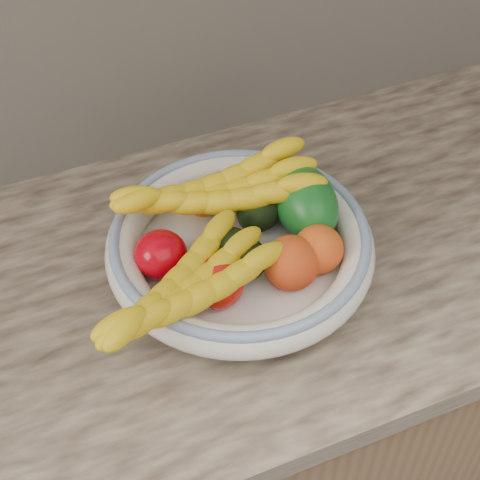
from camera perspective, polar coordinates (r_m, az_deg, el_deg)
name	(u,v)px	position (r m, az deg, el deg)	size (l,w,h in m)	color
kitchen_counter	(235,406)	(1.47, -0.39, -12.78)	(2.44, 0.66, 1.40)	brown
fruit_bowl	(240,245)	(1.06, 0.00, -0.42)	(0.39, 0.39, 0.08)	silver
clementine_back_left	(203,200)	(1.12, -2.92, 3.12)	(0.05, 0.05, 0.05)	orange
clementine_back_right	(243,196)	(1.13, 0.25, 3.44)	(0.05, 0.05, 0.04)	#E35504
tomato_left	(161,255)	(1.04, -6.16, -1.13)	(0.08, 0.08, 0.07)	#BC010E
tomato_near_left	(217,283)	(1.00, -1.82, -3.34)	(0.08, 0.08, 0.07)	#BC120A
avocado_center	(237,253)	(1.03, -0.25, -1.01)	(0.07, 0.10, 0.07)	black
avocado_right	(262,206)	(1.10, 1.70, 2.69)	(0.07, 0.10, 0.07)	black
green_mango	(305,202)	(1.09, 5.05, 2.93)	(0.09, 0.14, 0.10)	#0F5418
peach_front	(291,263)	(1.02, 4.01, -1.78)	(0.08, 0.08, 0.08)	orange
peach_right	(318,249)	(1.04, 6.10, -0.72)	(0.07, 0.07, 0.07)	orange
banana_bunch_back	(217,196)	(1.08, -1.82, 3.43)	(0.33, 0.12, 0.09)	yellow
banana_bunch_front	(186,293)	(0.96, -4.24, -4.16)	(0.31, 0.12, 0.08)	yellow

